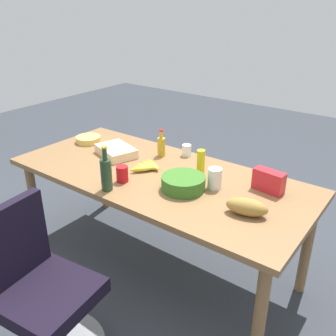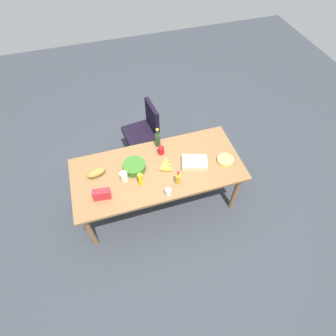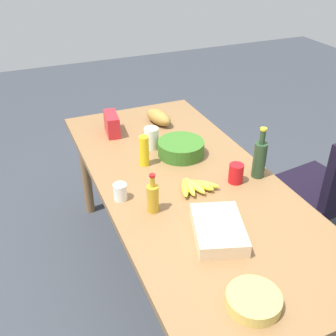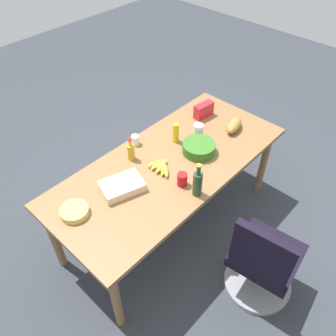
{
  "view_description": "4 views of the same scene",
  "coord_description": "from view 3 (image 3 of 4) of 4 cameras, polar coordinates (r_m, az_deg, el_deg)",
  "views": [
    {
      "loc": [
        -1.46,
        1.84,
        1.92
      ],
      "look_at": [
        -0.11,
        0.03,
        0.88
      ],
      "focal_mm": 39.39,
      "sensor_mm": 36.0,
      "label": 1
    },
    {
      "loc": [
        -0.46,
        -1.98,
        3.49
      ],
      "look_at": [
        0.12,
        -0.06,
        0.84
      ],
      "focal_mm": 28.5,
      "sensor_mm": 36.0,
      "label": 2
    },
    {
      "loc": [
        1.68,
        -0.83,
        2.03
      ],
      "look_at": [
        -0.08,
        -0.08,
        0.85
      ],
      "focal_mm": 43.05,
      "sensor_mm": 36.0,
      "label": 3
    },
    {
      "loc": [
        1.57,
        1.44,
        2.77
      ],
      "look_at": [
        0.08,
        0.06,
        0.83
      ],
      "focal_mm": 37.01,
      "sensor_mm": 36.0,
      "label": 4
    }
  ],
  "objects": [
    {
      "name": "sheet_cake",
      "position": [
        1.87,
        7.15,
        -8.62
      ],
      "size": [
        0.37,
        0.31,
        0.07
      ],
      "primitive_type": "cube",
      "rotation": [
        0.0,
        0.0,
        -0.32
      ],
      "color": "beige",
      "rests_on": "conference_table"
    },
    {
      "name": "bread_loaf",
      "position": [
        2.86,
        -1.33,
        7.2
      ],
      "size": [
        0.26,
        0.17,
        0.1
      ],
      "primitive_type": "ellipsoid",
      "rotation": [
        0.0,
        0.0,
        0.25
      ],
      "color": "olive",
      "rests_on": "conference_table"
    },
    {
      "name": "banana_bunch",
      "position": [
        2.16,
        3.78,
        -2.56
      ],
      "size": [
        0.18,
        0.23,
        0.04
      ],
      "color": "yellow",
      "rests_on": "conference_table"
    },
    {
      "name": "chip_bag_red",
      "position": [
        2.74,
        -7.96,
        6.2
      ],
      "size": [
        0.21,
        0.1,
        0.14
      ],
      "primitive_type": "cube",
      "rotation": [
        0.0,
        0.0,
        -0.12
      ],
      "color": "red",
      "rests_on": "conference_table"
    },
    {
      "name": "chip_bowl",
      "position": [
        1.61,
        12.01,
        -17.86
      ],
      "size": [
        0.25,
        0.25,
        0.05
      ],
      "primitive_type": "cylinder",
      "rotation": [
        0.0,
        0.0,
        -0.23
      ],
      "color": "#D6B756",
      "rests_on": "conference_table"
    },
    {
      "name": "wine_bottle",
      "position": [
        2.28,
        12.84,
        1.35
      ],
      "size": [
        0.08,
        0.08,
        0.3
      ],
      "color": "#253F25",
      "rests_on": "conference_table"
    },
    {
      "name": "office_chair",
      "position": [
        2.97,
        20.68,
        -4.6
      ],
      "size": [
        0.56,
        0.56,
        0.95
      ],
      "color": "gray",
      "rests_on": "ground"
    },
    {
      "name": "ground_plane",
      "position": [
        2.77,
        2.33,
        -15.66
      ],
      "size": [
        10.0,
        10.0,
        0.0
      ],
      "primitive_type": "plane",
      "color": "#34383F"
    },
    {
      "name": "paper_cup",
      "position": [
        2.09,
        -6.79,
        -3.36
      ],
      "size": [
        0.08,
        0.08,
        0.09
      ],
      "primitive_type": "cylinder",
      "rotation": [
        0.0,
        0.0,
        0.2
      ],
      "color": "white",
      "rests_on": "conference_table"
    },
    {
      "name": "conference_table",
      "position": [
        2.29,
        2.71,
        -3.43
      ],
      "size": [
        2.16,
        0.96,
        0.8
      ],
      "color": "brown",
      "rests_on": "ground"
    },
    {
      "name": "dressing_bottle",
      "position": [
        1.97,
        -2.17,
        -4.16
      ],
      "size": [
        0.07,
        0.07,
        0.21
      ],
      "color": "gold",
      "rests_on": "conference_table"
    },
    {
      "name": "mustard_bottle",
      "position": [
        2.34,
        -3.4,
        2.42
      ],
      "size": [
        0.06,
        0.06,
        0.19
      ],
      "primitive_type": "cylinder",
      "rotation": [
        0.0,
        0.0,
        -0.07
      ],
      "color": "yellow",
      "rests_on": "conference_table"
    },
    {
      "name": "salad_bowl",
      "position": [
        2.47,
        1.85,
        2.82
      ],
      "size": [
        0.32,
        0.32,
        0.09
      ],
      "primitive_type": "cylinder",
      "rotation": [
        0.0,
        0.0,
        0.13
      ],
      "color": "#346921",
      "rests_on": "conference_table"
    },
    {
      "name": "red_solo_cup",
      "position": [
        2.23,
        9.6,
        -0.75
      ],
      "size": [
        0.09,
        0.09,
        0.11
      ],
      "primitive_type": "cylinder",
      "rotation": [
        0.0,
        0.0,
        -0.18
      ],
      "color": "red",
      "rests_on": "conference_table"
    },
    {
      "name": "mayo_jar",
      "position": [
        2.53,
        -2.36,
        4.26
      ],
      "size": [
        0.1,
        0.1,
        0.14
      ],
      "primitive_type": "cylinder",
      "rotation": [
        0.0,
        0.0,
        -0.1
      ],
      "color": "white",
      "rests_on": "conference_table"
    }
  ]
}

